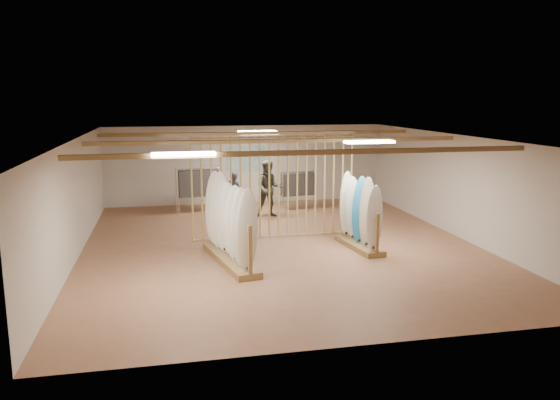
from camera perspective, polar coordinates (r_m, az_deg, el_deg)
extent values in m
plane|color=#9C694B|center=(14.30, 0.00, -4.73)|extent=(12.00, 12.00, 0.00)
plane|color=gray|center=(13.82, 0.00, 6.53)|extent=(12.00, 12.00, 0.00)
plane|color=beige|center=(19.85, -3.56, 3.72)|extent=(12.00, 0.00, 12.00)
plane|color=beige|center=(8.36, 8.49, -6.15)|extent=(12.00, 0.00, 12.00)
plane|color=beige|center=(13.88, -20.65, 0.03)|extent=(0.00, 12.00, 12.00)
plane|color=beige|center=(15.78, 18.07, 1.40)|extent=(0.00, 12.00, 12.00)
cube|color=olive|center=(13.83, 0.00, 6.20)|extent=(9.50, 6.12, 0.10)
cube|color=white|center=(13.83, 0.00, 6.28)|extent=(1.20, 0.35, 0.06)
cylinder|color=tan|center=(14.51, -9.19, 1.02)|extent=(0.05, 0.05, 2.78)
cylinder|color=tan|center=(14.52, -8.17, 1.06)|extent=(0.05, 0.05, 2.78)
cylinder|color=tan|center=(14.54, -7.15, 1.10)|extent=(0.05, 0.05, 2.78)
cylinder|color=tan|center=(14.56, -6.14, 1.13)|extent=(0.05, 0.05, 2.78)
cylinder|color=tan|center=(14.59, -5.13, 1.17)|extent=(0.05, 0.05, 2.78)
cylinder|color=tan|center=(14.62, -4.12, 1.21)|extent=(0.05, 0.05, 2.78)
cylinder|color=tan|center=(14.66, -3.12, 1.24)|extent=(0.05, 0.05, 2.78)
cylinder|color=tan|center=(14.70, -2.12, 1.28)|extent=(0.05, 0.05, 2.78)
cylinder|color=tan|center=(14.74, -1.13, 1.31)|extent=(0.05, 0.05, 2.78)
cylinder|color=tan|center=(14.79, -0.14, 1.34)|extent=(0.05, 0.05, 2.78)
cylinder|color=tan|center=(14.85, 0.83, 1.38)|extent=(0.05, 0.05, 2.78)
cylinder|color=tan|center=(14.91, 1.81, 1.41)|extent=(0.05, 0.05, 2.78)
cylinder|color=tan|center=(14.97, 2.77, 1.44)|extent=(0.05, 0.05, 2.78)
cylinder|color=tan|center=(15.04, 3.72, 1.47)|extent=(0.05, 0.05, 2.78)
cylinder|color=tan|center=(15.11, 4.67, 1.50)|extent=(0.05, 0.05, 2.78)
cylinder|color=tan|center=(15.18, 5.61, 1.53)|extent=(0.05, 0.05, 2.78)
cylinder|color=tan|center=(15.26, 6.54, 1.56)|extent=(0.05, 0.05, 2.78)
cylinder|color=tan|center=(15.34, 7.45, 1.59)|extent=(0.05, 0.05, 2.78)
cube|color=teal|center=(19.80, -3.55, 4.29)|extent=(1.40, 0.03, 0.90)
cube|color=olive|center=(12.85, -5.22, -6.22)|extent=(1.08, 2.90, 0.15)
cylinder|color=black|center=(12.62, -5.29, -2.22)|extent=(0.55, 2.74, 0.01)
ellipsoid|color=silver|center=(11.47, -3.44, -3.13)|extent=(0.48, 0.15, 1.84)
ellipsoid|color=white|center=(11.84, -4.10, -2.69)|extent=(0.48, 0.15, 1.84)
ellipsoid|color=white|center=(12.22, -4.72, -2.28)|extent=(0.48, 0.15, 1.84)
ellipsoid|color=white|center=(12.60, -5.30, -1.89)|extent=(0.48, 0.15, 1.84)
ellipsoid|color=white|center=(12.98, -5.85, -1.53)|extent=(0.48, 0.15, 1.84)
ellipsoid|color=white|center=(13.36, -6.36, -1.19)|extent=(0.48, 0.15, 1.84)
ellipsoid|color=silver|center=(13.74, -6.85, -0.86)|extent=(0.48, 0.15, 1.84)
cube|color=olive|center=(14.15, 8.26, -4.73)|extent=(0.74, 1.95, 0.14)
cylinder|color=black|center=(13.95, 8.35, -1.41)|extent=(0.26, 1.84, 0.01)
ellipsoid|color=white|center=(13.29, 9.86, -1.76)|extent=(0.44, 0.11, 1.67)
ellipsoid|color=silver|center=(13.61, 9.09, -1.44)|extent=(0.44, 0.11, 1.67)
ellipsoid|color=#2D8CD1|center=(13.94, 8.36, -1.14)|extent=(0.44, 0.11, 1.67)
ellipsoid|color=white|center=(14.26, 7.66, -0.85)|extent=(0.44, 0.11, 1.67)
ellipsoid|color=silver|center=(14.59, 6.99, -0.57)|extent=(0.44, 0.11, 1.67)
cylinder|color=silver|center=(18.23, -8.56, 3.26)|extent=(1.42, 0.24, 0.03)
cube|color=black|center=(18.30, -8.52, 1.75)|extent=(1.37, 0.55, 0.87)
cylinder|color=silver|center=(18.34, -8.50, 1.05)|extent=(0.03, 0.03, 1.53)
cylinder|color=silver|center=(18.57, 1.92, 2.98)|extent=(1.26, 0.21, 0.03)
cube|color=black|center=(18.63, 1.91, 1.67)|extent=(1.21, 0.48, 0.77)
cylinder|color=silver|center=(18.66, 1.91, 1.05)|extent=(0.03, 0.03, 1.36)
imported|color=#292830|center=(17.29, -4.79, 0.86)|extent=(0.75, 0.73, 1.72)
imported|color=#363429|center=(17.47, -1.16, 1.60)|extent=(1.07, 0.87, 2.08)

